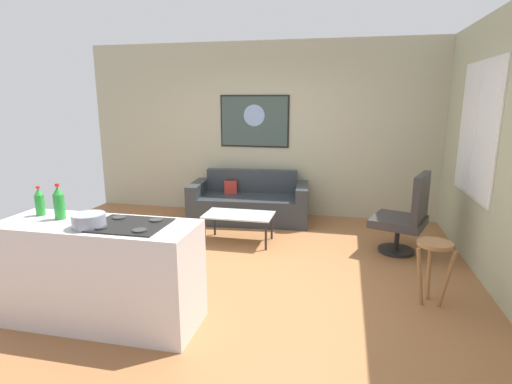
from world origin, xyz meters
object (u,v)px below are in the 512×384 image
(couch, at_px, (249,204))
(wall_painting, at_px, (254,121))
(coffee_table, at_px, (239,217))
(mixing_bowl, at_px, (89,221))
(soda_bottle, at_px, (40,202))
(armchair, at_px, (406,216))
(soda_bottle_2, at_px, (59,203))
(bar_stool, at_px, (434,256))

(couch, height_order, wall_painting, wall_painting)
(coffee_table, height_order, mixing_bowl, mixing_bowl)
(coffee_table, distance_m, soda_bottle, 2.51)
(couch, xyz_separation_m, armchair, (2.22, -0.99, 0.22))
(couch, relative_size, coffee_table, 2.08)
(mixing_bowl, bearing_deg, soda_bottle_2, 157.60)
(couch, bearing_deg, coffee_table, -84.50)
(soda_bottle_2, distance_m, wall_painting, 3.79)
(soda_bottle_2, bearing_deg, couch, 74.05)
(couch, height_order, coffee_table, couch)
(couch, distance_m, mixing_bowl, 3.43)
(bar_stool, bearing_deg, couch, 135.16)
(wall_painting, bearing_deg, mixing_bowl, -97.42)
(coffee_table, xyz_separation_m, wall_painting, (-0.12, 1.52, 1.19))
(coffee_table, distance_m, bar_stool, 2.52)
(couch, distance_m, coffee_table, 1.04)
(bar_stool, height_order, soda_bottle_2, soda_bottle_2)
(armchair, xyz_separation_m, wall_painting, (-2.25, 1.47, 1.06))
(armchair, xyz_separation_m, soda_bottle, (-3.37, -2.12, 0.52))
(couch, xyz_separation_m, bar_stool, (2.29, -2.28, 0.20))
(soda_bottle, relative_size, mixing_bowl, 1.01)
(armchair, bearing_deg, bar_stool, -87.05)
(couch, bearing_deg, mixing_bowl, -98.90)
(bar_stool, bearing_deg, soda_bottle_2, -164.44)
(bar_stool, relative_size, soda_bottle_2, 1.97)
(armchair, distance_m, soda_bottle, 4.02)
(coffee_table, distance_m, wall_painting, 1.93)
(coffee_table, relative_size, soda_bottle_2, 2.96)
(couch, bearing_deg, armchair, -23.92)
(mixing_bowl, relative_size, wall_painting, 0.23)
(soda_bottle, bearing_deg, armchair, 32.11)
(soda_bottle_2, relative_size, mixing_bowl, 1.19)
(bar_stool, relative_size, soda_bottle, 2.32)
(coffee_table, relative_size, wall_painting, 0.80)
(couch, height_order, armchair, armchair)
(soda_bottle_2, height_order, wall_painting, wall_painting)
(soda_bottle_2, bearing_deg, armchair, 34.88)
(bar_stool, height_order, soda_bottle, soda_bottle)
(armchair, relative_size, mixing_bowl, 3.93)
(mixing_bowl, distance_m, wall_painting, 3.89)
(couch, relative_size, armchair, 1.85)
(soda_bottle_2, xyz_separation_m, wall_painting, (0.88, 3.65, 0.52))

